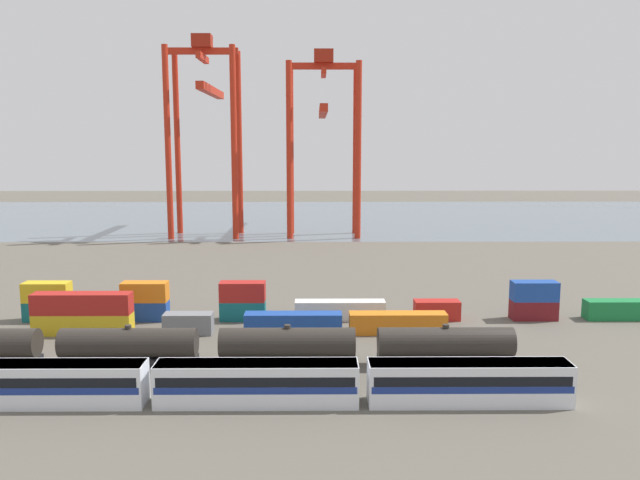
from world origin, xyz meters
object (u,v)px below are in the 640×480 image
(freight_tank_row, at_px, (208,347))
(gantry_crane_central, at_px, (323,126))
(shipping_container_11, at_px, (340,310))
(gantry_crane_west, at_px, (206,116))
(shipping_container_4, at_px, (398,323))
(passenger_train, at_px, (257,381))
(shipping_container_15, at_px, (630,310))

(freight_tank_row, height_order, gantry_crane_central, gantry_crane_central)
(shipping_container_11, height_order, gantry_crane_west, gantry_crane_west)
(shipping_container_4, relative_size, gantry_crane_central, 0.26)
(passenger_train, bearing_deg, shipping_container_15, 30.38)
(shipping_container_11, bearing_deg, gantry_crane_west, 110.81)
(freight_tank_row, xyz_separation_m, gantry_crane_west, (-16.71, 100.62, 28.46))
(freight_tank_row, relative_size, gantry_crane_central, 1.38)
(shipping_container_15, relative_size, gantry_crane_central, 0.26)
(freight_tank_row, distance_m, gantry_crane_central, 105.80)
(shipping_container_11, distance_m, gantry_crane_west, 92.98)
(gantry_crane_central, bearing_deg, passenger_train, -93.84)
(shipping_container_11, bearing_deg, gantry_crane_central, 90.78)
(passenger_train, xyz_separation_m, shipping_container_4, (15.59, 21.75, -0.84))
(passenger_train, xyz_separation_m, shipping_container_15, (47.75, 28.00, -0.84))
(shipping_container_4, distance_m, gantry_crane_central, 94.04)
(passenger_train, height_order, freight_tank_row, freight_tank_row)
(freight_tank_row, xyz_separation_m, gantry_crane_central, (13.50, 101.64, 26.06))
(gantry_crane_central, bearing_deg, freight_tank_row, -97.57)
(freight_tank_row, xyz_separation_m, shipping_container_15, (53.78, 18.15, -0.88))
(shipping_container_4, bearing_deg, freight_tank_row, -151.14)
(freight_tank_row, bearing_deg, gantry_crane_west, 99.43)
(shipping_container_4, bearing_deg, shipping_container_11, 138.18)
(shipping_container_15, bearing_deg, gantry_crane_central, 115.75)
(passenger_train, distance_m, gantry_crane_central, 114.74)
(gantry_crane_west, bearing_deg, shipping_container_4, -66.64)
(shipping_container_4, height_order, gantry_crane_west, gantry_crane_west)
(freight_tank_row, bearing_deg, gantry_crane_central, 82.43)
(freight_tank_row, bearing_deg, shipping_container_11, 51.12)
(passenger_train, relative_size, shipping_container_15, 4.68)
(passenger_train, relative_size, freight_tank_row, 0.88)
(shipping_container_4, bearing_deg, gantry_crane_west, 113.36)
(shipping_container_15, height_order, gantry_crane_west, gantry_crane_west)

